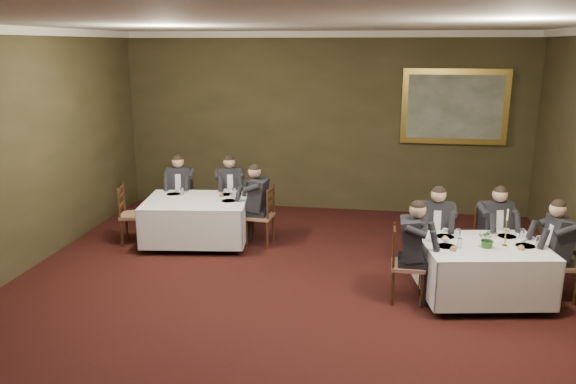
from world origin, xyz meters
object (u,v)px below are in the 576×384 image
(painting, at_px, (455,107))
(chair_main_backright, at_px, (491,257))
(diner_main_endright, at_px, (557,263))
(table_second, at_px, (197,218))
(table_main, at_px, (482,268))
(chair_main_backleft, at_px, (433,257))
(diner_main_backleft, at_px, (435,242))
(chair_main_endleft, at_px, (406,280))
(diner_sec_backleft, at_px, (181,200))
(chair_sec_backleft, at_px, (181,212))
(chair_sec_endright, at_px, (261,228))
(chair_sec_backright, at_px, (231,212))
(diner_main_endleft, at_px, (408,263))
(diner_main_backright, at_px, (492,242))
(diner_sec_endright, at_px, (260,215))
(candlestick, at_px, (506,232))
(centerpiece, at_px, (488,238))
(chair_sec_endleft, at_px, (134,227))
(diner_sec_backright, at_px, (230,201))
(chair_main_endright, at_px, (556,279))

(painting, bearing_deg, chair_main_backright, -84.85)
(diner_main_endright, bearing_deg, table_second, 67.05)
(table_main, relative_size, chair_main_backleft, 1.74)
(diner_main_backleft, xyz_separation_m, diner_main_endright, (1.50, -0.54, 0.00))
(chair_main_endleft, xyz_separation_m, diner_sec_backleft, (-3.93, 2.45, 0.23))
(chair_sec_backleft, relative_size, chair_sec_endright, 1.00)
(chair_sec_backright, bearing_deg, table_main, 131.40)
(diner_main_endleft, distance_m, chair_sec_backright, 4.00)
(table_main, xyz_separation_m, diner_main_backright, (0.27, 0.85, 0.06))
(table_second, xyz_separation_m, chair_sec_endright, (1.06, 0.14, -0.17))
(diner_main_endleft, bearing_deg, diner_sec_endright, -126.48)
(table_main, height_order, chair_sec_backright, chair_sec_backright)
(chair_sec_endright, xyz_separation_m, candlestick, (3.53, -1.63, 0.66))
(chair_main_backright, bearing_deg, centerpiece, 59.32)
(diner_main_backleft, distance_m, chair_sec_endleft, 4.90)
(chair_sec_endright, bearing_deg, table_second, 101.99)
(chair_sec_backleft, bearing_deg, chair_sec_endright, 149.58)
(diner_main_backleft, height_order, diner_sec_backright, same)
(diner_sec_backright, bearing_deg, chair_main_backleft, 136.46)
(diner_sec_backright, bearing_deg, centerpiece, 130.44)
(chair_sec_backright, xyz_separation_m, candlestick, (4.25, -2.41, 0.66))
(chair_main_backleft, xyz_separation_m, chair_sec_backright, (-3.46, 1.70, 0.00))
(diner_sec_endright, bearing_deg, chair_main_endleft, -123.03)
(candlestick, bearing_deg, diner_main_backleft, 138.50)
(diner_sec_endright, xyz_separation_m, chair_sec_endleft, (-2.11, -0.28, -0.23))
(table_main, distance_m, centerpiece, 0.46)
(chair_sec_backleft, height_order, chair_sec_backright, same)
(diner_main_endleft, distance_m, chair_sec_endright, 2.95)
(chair_sec_backright, distance_m, painting, 4.64)
(table_second, bearing_deg, diner_main_backleft, -11.79)
(candlestick, bearing_deg, table_second, 161.99)
(chair_main_endleft, bearing_deg, diner_main_backright, 130.28)
(chair_sec_backright, distance_m, centerpiece, 4.79)
(chair_sec_endright, height_order, centerpiece, centerpiece)
(table_main, height_order, chair_main_backright, chair_main_backright)
(chair_main_backleft, relative_size, diner_main_backleft, 0.74)
(table_second, relative_size, diner_sec_endright, 1.37)
(chair_main_backright, height_order, diner_sec_backright, diner_sec_backright)
(chair_sec_backleft, distance_m, chair_sec_endleft, 1.06)
(chair_main_endright, bearing_deg, chair_main_endleft, 90.95)
(painting, bearing_deg, diner_sec_endright, -145.77)
(diner_main_backleft, height_order, diner_main_endright, same)
(table_main, height_order, painting, painting)
(table_main, bearing_deg, painting, 90.00)
(table_second, distance_m, diner_sec_backleft, 0.97)
(chair_main_endleft, bearing_deg, centerpiece, 94.36)
(diner_main_endright, bearing_deg, chair_main_backleft, 61.09)
(chair_sec_endleft, bearing_deg, diner_main_endleft, 59.13)
(chair_main_endleft, bearing_deg, chair_main_endright, 100.94)
(diner_main_backleft, height_order, chair_main_endleft, diner_main_backleft)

